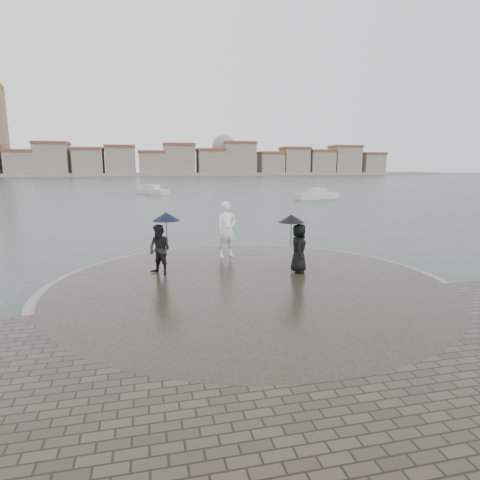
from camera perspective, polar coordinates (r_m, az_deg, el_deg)
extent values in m
plane|color=#2B3835|center=(9.45, 6.89, -13.93)|extent=(400.00, 400.00, 0.00)
cylinder|color=gray|center=(12.52, 1.37, -6.88)|extent=(12.50, 12.50, 0.32)
cylinder|color=#2D261E|center=(12.51, 1.37, -6.78)|extent=(11.90, 11.90, 0.36)
imported|color=white|center=(15.66, -1.89, 1.51)|extent=(0.90, 0.70, 2.19)
imported|color=black|center=(13.45, -11.35, -1.34)|extent=(1.01, 1.00, 1.65)
cylinder|color=black|center=(13.46, -10.38, 0.98)|extent=(0.02, 0.02, 0.90)
cone|color=black|center=(13.38, -10.46, 3.30)|extent=(0.94, 0.94, 0.28)
imported|color=black|center=(13.56, 8.36, -1.16)|extent=(0.78, 0.94, 1.64)
cylinder|color=black|center=(13.48, 7.27, 0.86)|extent=(0.02, 0.02, 0.90)
cone|color=black|center=(13.40, 7.32, 3.05)|extent=(0.91, 0.91, 0.26)
cube|color=gray|center=(171.12, -12.39, 9.12)|extent=(260.00, 20.00, 1.20)
cube|color=gray|center=(173.97, -28.65, 9.40)|extent=(10.00, 10.00, 9.00)
cube|color=brown|center=(174.06, -28.80, 11.04)|extent=(10.60, 10.60, 1.00)
cube|color=gray|center=(171.47, -25.10, 10.20)|extent=(12.00, 10.00, 12.00)
cube|color=brown|center=(171.67, -25.27, 12.36)|extent=(12.60, 10.60, 1.00)
cube|color=gray|center=(169.37, -20.70, 10.17)|extent=(11.00, 10.00, 10.00)
cube|color=brown|center=(169.49, -20.83, 12.03)|extent=(11.60, 10.60, 1.00)
cube|color=gray|center=(168.31, -16.60, 10.58)|extent=(11.00, 10.00, 11.00)
cube|color=brown|center=(168.47, -16.71, 12.62)|extent=(11.60, 10.60, 1.00)
cube|color=gray|center=(168.09, -12.43, 10.43)|extent=(10.00, 10.00, 9.00)
cube|color=brown|center=(168.18, -12.50, 12.13)|extent=(10.60, 10.60, 1.00)
cube|color=gray|center=(168.66, -8.64, 11.06)|extent=(12.00, 10.00, 12.00)
cube|color=brown|center=(168.86, -8.70, 13.27)|extent=(12.60, 10.60, 1.00)
cube|color=gray|center=(170.22, -4.19, 10.81)|extent=(11.00, 10.00, 10.00)
cube|color=brown|center=(170.35, -4.22, 12.66)|extent=(11.60, 10.60, 1.00)
cube|color=gray|center=(172.55, -0.18, 11.33)|extent=(13.00, 10.00, 13.00)
cube|color=brown|center=(172.80, -0.18, 13.65)|extent=(13.60, 10.60, 1.00)
cube|color=gray|center=(176.23, 4.33, 10.63)|extent=(10.00, 10.00, 9.00)
cube|color=brown|center=(176.32, 4.36, 12.25)|extent=(10.60, 10.60, 1.00)
cube|color=gray|center=(179.85, 7.74, 10.88)|extent=(11.00, 10.00, 11.00)
cube|color=brown|center=(180.00, 7.79, 12.79)|extent=(11.60, 10.60, 1.00)
cube|color=gray|center=(184.46, 11.28, 10.61)|extent=(11.00, 10.00, 10.00)
cube|color=brown|center=(184.57, 11.35, 12.31)|extent=(11.60, 10.60, 1.00)
cube|color=gray|center=(189.73, 14.66, 10.76)|extent=(12.00, 10.00, 12.00)
cube|color=brown|center=(189.91, 14.75, 12.72)|extent=(12.60, 10.60, 1.00)
cube|color=gray|center=(196.09, 18.05, 10.13)|extent=(10.00, 10.00, 9.00)
cube|color=brown|center=(196.17, 18.14, 11.59)|extent=(10.60, 10.60, 1.00)
sphere|color=gray|center=(173.43, -2.32, 13.13)|extent=(10.00, 10.00, 10.00)
cube|color=#BAB7A8|center=(58.52, -12.37, 6.65)|extent=(4.75, 5.25, 0.90)
cube|color=#BAB7A8|center=(58.49, -12.40, 7.24)|extent=(2.20, 2.30, 0.90)
cube|color=#BAB7A8|center=(49.27, 10.91, 6.04)|extent=(5.72, 2.81, 0.90)
cube|color=#BAB7A8|center=(49.23, 10.94, 6.73)|extent=(2.22, 1.62, 0.90)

